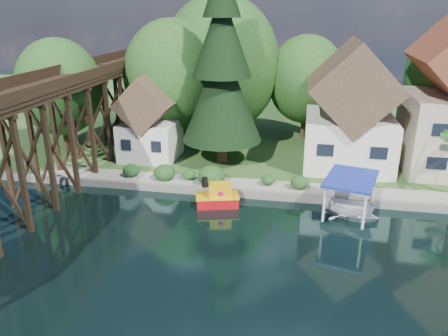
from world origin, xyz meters
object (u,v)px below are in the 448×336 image
(house_left, at_px, (350,114))
(tugboat, at_px, (218,197))
(conifer, at_px, (222,69))
(boat_canopy, at_px, (349,200))
(boat_white_a, at_px, (352,212))
(trestle_bridge, at_px, (41,132))
(shed, at_px, (150,123))

(house_left, bearing_deg, tugboat, -135.38)
(conifer, height_order, boat_canopy, conifer)
(boat_white_a, bearing_deg, tugboat, 109.20)
(tugboat, bearing_deg, boat_canopy, -0.96)
(trestle_bridge, relative_size, tugboat, 12.59)
(shed, xyz_separation_m, tugboat, (8.09, -8.28, -3.14))
(boat_white_a, bearing_deg, trestle_bridge, 112.45)
(trestle_bridge, height_order, tugboat, trestle_bridge)
(shed, distance_m, boat_canopy, 19.57)
(shed, height_order, boat_canopy, shed)
(trestle_bridge, bearing_deg, boat_white_a, 2.19)
(conifer, bearing_deg, house_left, 7.83)
(shed, relative_size, tugboat, 2.24)
(shed, height_order, tugboat, shed)
(conifer, height_order, tugboat, conifer)
(shed, distance_m, conifer, 8.52)
(trestle_bridge, height_order, conifer, conifer)
(conifer, height_order, boat_white_a, conifer)
(house_left, height_order, boat_canopy, house_left)
(tugboat, height_order, boat_white_a, tugboat)
(trestle_bridge, relative_size, house_left, 4.01)
(trestle_bridge, relative_size, boat_canopy, 8.34)
(boat_canopy, bearing_deg, conifer, 141.73)
(trestle_bridge, bearing_deg, conifer, 38.15)
(trestle_bridge, bearing_deg, tugboat, 4.59)
(boat_white_a, bearing_deg, house_left, 19.10)
(boat_white_a, bearing_deg, shed, 84.85)
(shed, distance_m, boat_white_a, 20.00)
(conifer, xyz_separation_m, tugboat, (1.26, -8.24, -8.24))
(conifer, distance_m, tugboat, 11.72)
(shed, bearing_deg, boat_white_a, -25.41)
(house_left, xyz_separation_m, shed, (-18.00, -1.50, -1.31))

